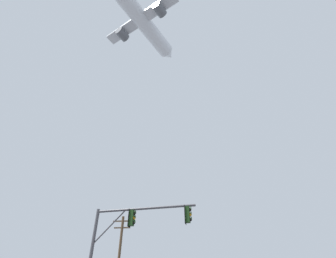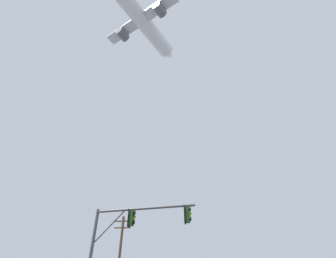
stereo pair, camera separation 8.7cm
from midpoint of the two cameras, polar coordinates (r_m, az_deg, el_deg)
signal_pole_near at (r=15.52m, az=-9.45°, el=-23.06°), size 6.34×1.19×5.85m
utility_pole at (r=28.29m, az=-11.79°, el=-27.80°), size 2.20×0.28×8.55m
airplane at (r=56.25m, az=-6.31°, el=24.47°), size 16.72×21.65×6.35m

